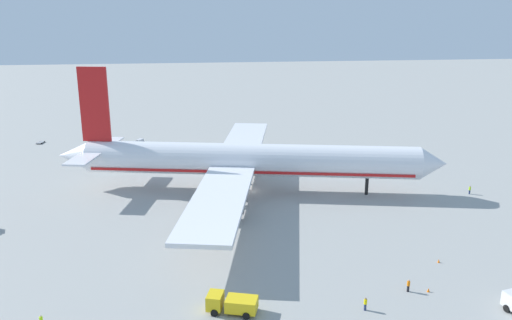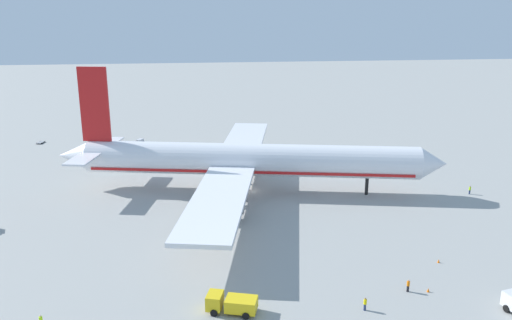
# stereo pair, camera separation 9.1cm
# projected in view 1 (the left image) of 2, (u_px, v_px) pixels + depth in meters

# --- Properties ---
(ground_plane) EXTENTS (600.00, 600.00, 0.00)m
(ground_plane) POSITION_uv_depth(u_px,v_px,m) (251.00, 191.00, 106.69)
(ground_plane) COLOR #9E9E99
(airliner) EXTENTS (79.30, 78.71, 25.46)m
(airliner) POSITION_uv_depth(u_px,v_px,m) (244.00, 160.00, 104.95)
(airliner) COLOR white
(airliner) RESTS_ON ground
(service_truck_0) EXTENTS (6.64, 4.25, 2.33)m
(service_truck_0) POSITION_uv_depth(u_px,v_px,m) (232.00, 303.00, 63.02)
(service_truck_0) COLOR yellow
(service_truck_0) RESTS_ON ground
(baggage_cart_0) EXTENTS (2.45, 3.23, 1.19)m
(baggage_cart_0) POSITION_uv_depth(u_px,v_px,m) (140.00, 141.00, 146.45)
(baggage_cart_0) COLOR gray
(baggage_cart_0) RESTS_ON ground
(baggage_cart_1) EXTENTS (1.98, 3.49, 0.40)m
(baggage_cart_1) POSITION_uv_depth(u_px,v_px,m) (41.00, 142.00, 146.42)
(baggage_cart_1) COLOR gray
(baggage_cart_1) RESTS_ON ground
(ground_worker_2) EXTENTS (0.57, 0.57, 1.73)m
(ground_worker_2) POSITION_uv_depth(u_px,v_px,m) (365.00, 304.00, 63.54)
(ground_worker_2) COLOR navy
(ground_worker_2) RESTS_ON ground
(ground_worker_3) EXTENTS (0.56, 0.56, 1.76)m
(ground_worker_3) POSITION_uv_depth(u_px,v_px,m) (470.00, 190.00, 104.82)
(ground_worker_3) COLOR navy
(ground_worker_3) RESTS_ON ground
(ground_worker_4) EXTENTS (0.55, 0.55, 1.76)m
(ground_worker_4) POSITION_uv_depth(u_px,v_px,m) (408.00, 285.00, 67.82)
(ground_worker_4) COLOR black
(ground_worker_4) RESTS_ON ground
(traffic_cone_0) EXTENTS (0.36, 0.36, 0.55)m
(traffic_cone_0) POSITION_uv_depth(u_px,v_px,m) (395.00, 156.00, 132.24)
(traffic_cone_0) COLOR orange
(traffic_cone_0) RESTS_ON ground
(traffic_cone_1) EXTENTS (0.36, 0.36, 0.55)m
(traffic_cone_1) POSITION_uv_depth(u_px,v_px,m) (428.00, 290.00, 67.92)
(traffic_cone_1) COLOR orange
(traffic_cone_1) RESTS_ON ground
(traffic_cone_2) EXTENTS (0.36, 0.36, 0.55)m
(traffic_cone_2) POSITION_uv_depth(u_px,v_px,m) (439.00, 261.00, 75.96)
(traffic_cone_2) COLOR orange
(traffic_cone_2) RESTS_ON ground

